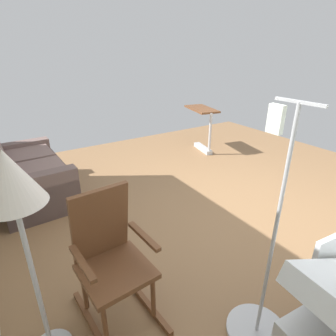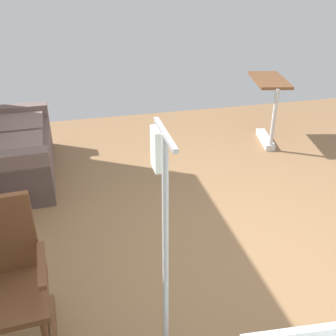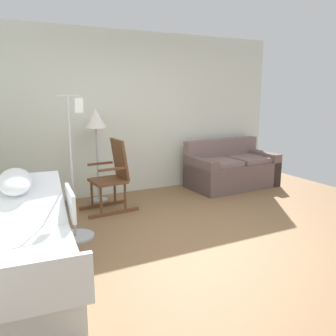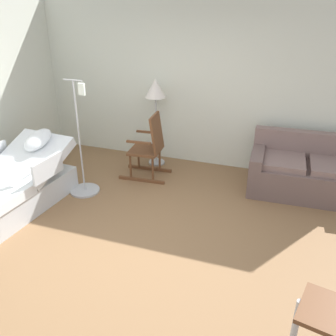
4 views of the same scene
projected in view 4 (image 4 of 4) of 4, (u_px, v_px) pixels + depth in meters
ground_plane at (143, 243)px, 4.50m from camera, size 6.92×6.92×0.00m
back_wall at (200, 85)px, 6.07m from camera, size 5.74×0.10×2.70m
hospital_bed at (6, 193)px, 5.00m from camera, size 1.14×2.18×0.95m
couch at (305, 174)px, 5.50m from camera, size 1.63×0.91×0.85m
rocking_chair at (149, 147)px, 5.88m from camera, size 0.79×0.53×1.05m
floor_lamp at (156, 94)px, 6.02m from camera, size 0.34×0.34×1.48m
iv_pole at (84, 177)px, 5.53m from camera, size 0.44×0.44×1.69m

